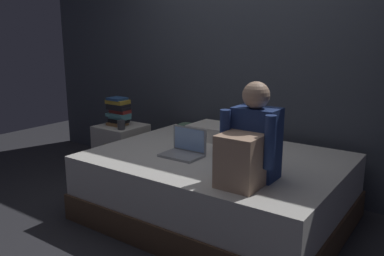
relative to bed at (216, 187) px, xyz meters
The scene contains 10 objects.
ground_plane 0.45m from the bed, 123.69° to the right, with size 8.00×8.00×0.00m, color #2D2D33.
wall_back 1.42m from the bed, 102.53° to the left, with size 5.60×0.10×2.70m, color #424751.
bed is the anchor object (origin of this frame).
nightstand 1.32m from the bed, behind, with size 0.44×0.46×0.58m.
person_sitting 0.79m from the bed, 37.55° to the right, with size 0.39×0.44×0.66m.
laptop 0.42m from the bed, 143.88° to the right, with size 0.32×0.23×0.22m.
pillow 0.61m from the bed, 117.89° to the left, with size 0.56×0.36×0.13m, color silver.
book_stack 1.42m from the bed, behind, with size 0.24×0.17×0.29m.
mug 1.23m from the bed, behind, with size 0.08×0.08×0.09m, color #3D3D42.
clothes_pile 0.71m from the bed, 142.19° to the left, with size 0.40×0.22×0.13m.
Camera 1 is at (1.79, -2.30, 1.48)m, focal length 36.83 mm.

